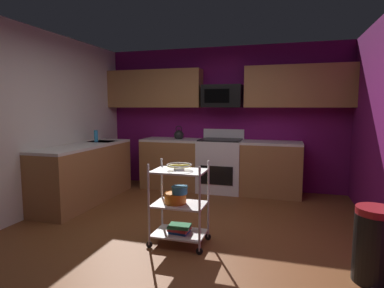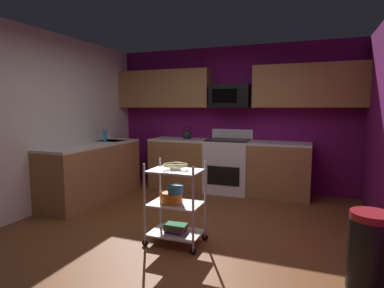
{
  "view_description": "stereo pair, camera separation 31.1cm",
  "coord_description": "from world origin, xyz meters",
  "views": [
    {
      "loc": [
        1.13,
        -3.43,
        1.51
      ],
      "look_at": [
        0.02,
        0.33,
        1.05
      ],
      "focal_mm": 29.72,
      "sensor_mm": 36.0,
      "label": 1
    },
    {
      "loc": [
        1.43,
        -3.33,
        1.51
      ],
      "look_at": [
        0.02,
        0.33,
        1.05
      ],
      "focal_mm": 29.72,
      "sensor_mm": 36.0,
      "label": 2
    }
  ],
  "objects": [
    {
      "name": "kettle",
      "position": [
        -0.75,
        2.1,
        1.0
      ],
      "size": [
        0.21,
        0.18,
        0.26
      ],
      "color": "black",
      "rests_on": "counter_run"
    },
    {
      "name": "wall_back",
      "position": [
        0.0,
        2.43,
        1.3
      ],
      "size": [
        4.52,
        0.06,
        2.6
      ],
      "primitive_type": "cube",
      "color": "#6B1156",
      "rests_on": "ground"
    },
    {
      "name": "fruit_bowl",
      "position": [
        0.05,
        -0.24,
        0.88
      ],
      "size": [
        0.27,
        0.27,
        0.07
      ],
      "color": "silver",
      "rests_on": "rolling_cart"
    },
    {
      "name": "trash_can",
      "position": [
        1.9,
        -0.49,
        0.33
      ],
      "size": [
        0.34,
        0.42,
        0.66
      ],
      "color": "black",
      "rests_on": "ground"
    },
    {
      "name": "microwave",
      "position": [
        0.03,
        2.21,
        1.7
      ],
      "size": [
        0.7,
        0.39,
        0.4
      ],
      "color": "black"
    },
    {
      "name": "counter_run",
      "position": [
        -0.78,
        1.59,
        0.46
      ],
      "size": [
        3.62,
        2.53,
        0.92
      ],
      "color": "#9E6B3D",
      "rests_on": "ground"
    },
    {
      "name": "wall_left",
      "position": [
        -2.23,
        0.0,
        1.3
      ],
      "size": [
        0.06,
        4.8,
        2.6
      ],
      "primitive_type": "cube",
      "color": "silver",
      "rests_on": "ground"
    },
    {
      "name": "rolling_cart",
      "position": [
        0.05,
        -0.24,
        0.45
      ],
      "size": [
        0.63,
        0.4,
        0.91
      ],
      "color": "silver",
      "rests_on": "ground"
    },
    {
      "name": "upper_cabinets",
      "position": [
        -0.01,
        2.23,
        1.85
      ],
      "size": [
        4.4,
        0.33,
        0.7
      ],
      "color": "#9E6B3D"
    },
    {
      "name": "floor",
      "position": [
        0.0,
        0.0,
        -0.02
      ],
      "size": [
        4.4,
        4.8,
        0.04
      ],
      "primitive_type": "cube",
      "color": "brown",
      "rests_on": "ground"
    },
    {
      "name": "book_stack",
      "position": [
        0.05,
        -0.24,
        0.17
      ],
      "size": [
        0.25,
        0.2,
        0.09
      ],
      "color": "#1E4C8C",
      "rests_on": "rolling_cart"
    },
    {
      "name": "dish_soap_bottle",
      "position": [
        -1.93,
        1.22,
        1.02
      ],
      "size": [
        0.06,
        0.06,
        0.2
      ],
      "primitive_type": "cylinder",
      "color": "#2D8CBF",
      "rests_on": "counter_run"
    },
    {
      "name": "oven_range",
      "position": [
        0.03,
        2.1,
        0.48
      ],
      "size": [
        0.76,
        0.65,
        1.1
      ],
      "color": "white",
      "rests_on": "ground"
    },
    {
      "name": "mixing_bowl_small",
      "position": [
        0.06,
        -0.26,
        0.62
      ],
      "size": [
        0.18,
        0.18,
        0.08
      ],
      "color": "#338CBF",
      "rests_on": "rolling_cart"
    },
    {
      "name": "mixing_bowl_large",
      "position": [
        0.0,
        -0.24,
        0.52
      ],
      "size": [
        0.25,
        0.25,
        0.11
      ],
      "color": "orange",
      "rests_on": "rolling_cart"
    }
  ]
}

